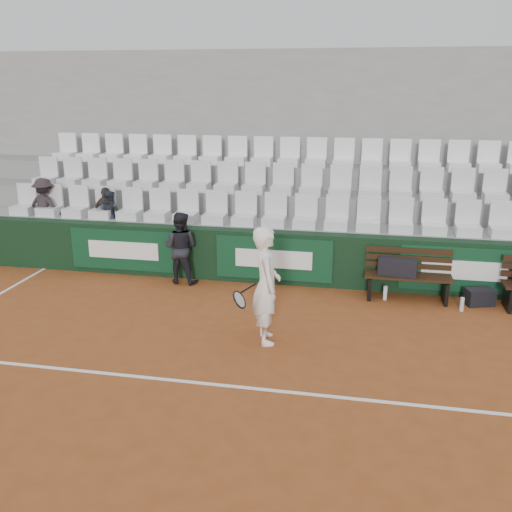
{
  "coord_description": "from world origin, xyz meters",
  "views": [
    {
      "loc": [
        1.46,
        -6.23,
        3.7
      ],
      "look_at": [
        -0.25,
        2.4,
        1.0
      ],
      "focal_mm": 40.0,
      "sensor_mm": 36.0,
      "label": 1
    }
  ],
  "objects_px": {
    "spectator_a": "(43,186)",
    "spectator_c": "(108,193)",
    "sports_bag_ground": "(479,297)",
    "bench_left": "(407,287)",
    "ball_kid": "(180,248)",
    "sports_bag_left": "(398,267)",
    "tennis_player": "(266,285)",
    "water_bottle_near": "(385,293)",
    "spectator_b": "(105,192)",
    "water_bottle_far": "(462,304)"
  },
  "relations": [
    {
      "from": "bench_left",
      "to": "sports_bag_ground",
      "type": "height_order",
      "value": "bench_left"
    },
    {
      "from": "spectator_b",
      "to": "sports_bag_ground",
      "type": "bearing_deg",
      "value": -178.89
    },
    {
      "from": "bench_left",
      "to": "ball_kid",
      "type": "distance_m",
      "value": 4.22
    },
    {
      "from": "bench_left",
      "to": "sports_bag_ground",
      "type": "distance_m",
      "value": 1.22
    },
    {
      "from": "water_bottle_near",
      "to": "bench_left",
      "type": "bearing_deg",
      "value": 15.22
    },
    {
      "from": "water_bottle_near",
      "to": "spectator_b",
      "type": "relative_size",
      "value": 0.24
    },
    {
      "from": "water_bottle_near",
      "to": "spectator_c",
      "type": "relative_size",
      "value": 0.25
    },
    {
      "from": "sports_bag_left",
      "to": "water_bottle_far",
      "type": "distance_m",
      "value": 1.23
    },
    {
      "from": "tennis_player",
      "to": "spectator_a",
      "type": "xyz_separation_m",
      "value": [
        -5.32,
        3.09,
        0.74
      ]
    },
    {
      "from": "spectator_a",
      "to": "spectator_c",
      "type": "bearing_deg",
      "value": -175.16
    },
    {
      "from": "bench_left",
      "to": "tennis_player",
      "type": "height_order",
      "value": "tennis_player"
    },
    {
      "from": "tennis_player",
      "to": "spectator_c",
      "type": "bearing_deg",
      "value": 141.27
    },
    {
      "from": "ball_kid",
      "to": "spectator_a",
      "type": "height_order",
      "value": "spectator_a"
    },
    {
      "from": "sports_bag_ground",
      "to": "bench_left",
      "type": "bearing_deg",
      "value": 178.88
    },
    {
      "from": "spectator_b",
      "to": "bench_left",
      "type": "bearing_deg",
      "value": 179.83
    },
    {
      "from": "tennis_player",
      "to": "spectator_b",
      "type": "distance_m",
      "value": 5.03
    },
    {
      "from": "sports_bag_ground",
      "to": "spectator_a",
      "type": "distance_m",
      "value": 8.86
    },
    {
      "from": "sports_bag_left",
      "to": "spectator_b",
      "type": "bearing_deg",
      "value": 170.78
    },
    {
      "from": "water_bottle_near",
      "to": "ball_kid",
      "type": "height_order",
      "value": "ball_kid"
    },
    {
      "from": "spectator_a",
      "to": "tennis_player",
      "type": "bearing_deg",
      "value": 154.71
    },
    {
      "from": "bench_left",
      "to": "water_bottle_near",
      "type": "relative_size",
      "value": 5.8
    },
    {
      "from": "sports_bag_ground",
      "to": "sports_bag_left",
      "type": "bearing_deg",
      "value": 179.46
    },
    {
      "from": "sports_bag_left",
      "to": "water_bottle_near",
      "type": "relative_size",
      "value": 2.55
    },
    {
      "from": "water_bottle_near",
      "to": "spectator_c",
      "type": "xyz_separation_m",
      "value": [
        -5.63,
        1.05,
        1.38
      ]
    },
    {
      "from": "water_bottle_near",
      "to": "spectator_c",
      "type": "bearing_deg",
      "value": 169.47
    },
    {
      "from": "sports_bag_ground",
      "to": "ball_kid",
      "type": "height_order",
      "value": "ball_kid"
    },
    {
      "from": "sports_bag_ground",
      "to": "tennis_player",
      "type": "relative_size",
      "value": 0.27
    },
    {
      "from": "sports_bag_left",
      "to": "spectator_c",
      "type": "distance_m",
      "value": 5.96
    },
    {
      "from": "bench_left",
      "to": "spectator_c",
      "type": "relative_size",
      "value": 1.47
    },
    {
      "from": "bench_left",
      "to": "water_bottle_near",
      "type": "distance_m",
      "value": 0.4
    },
    {
      "from": "sports_bag_left",
      "to": "ball_kid",
      "type": "xyz_separation_m",
      "value": [
        -4.01,
        0.09,
        0.1
      ]
    },
    {
      "from": "water_bottle_far",
      "to": "spectator_b",
      "type": "height_order",
      "value": "spectator_b"
    },
    {
      "from": "sports_bag_ground",
      "to": "spectator_b",
      "type": "distance_m",
      "value": 7.48
    },
    {
      "from": "spectator_c",
      "to": "spectator_a",
      "type": "bearing_deg",
      "value": 13.38
    },
    {
      "from": "ball_kid",
      "to": "spectator_a",
      "type": "bearing_deg",
      "value": -11.28
    },
    {
      "from": "ball_kid",
      "to": "spectator_c",
      "type": "xyz_separation_m",
      "value": [
        -1.8,
        0.87,
        0.82
      ]
    },
    {
      "from": "water_bottle_far",
      "to": "spectator_c",
      "type": "relative_size",
      "value": 0.24
    },
    {
      "from": "ball_kid",
      "to": "sports_bag_left",
      "type": "bearing_deg",
      "value": -177.68
    },
    {
      "from": "bench_left",
      "to": "water_bottle_far",
      "type": "bearing_deg",
      "value": -23.77
    },
    {
      "from": "tennis_player",
      "to": "spectator_a",
      "type": "distance_m",
      "value": 6.2
    },
    {
      "from": "ball_kid",
      "to": "spectator_a",
      "type": "distance_m",
      "value": 3.51
    },
    {
      "from": "ball_kid",
      "to": "spectator_a",
      "type": "relative_size",
      "value": 1.13
    },
    {
      "from": "sports_bag_left",
      "to": "spectator_b",
      "type": "xyz_separation_m",
      "value": [
        -5.88,
        0.96,
        0.95
      ]
    },
    {
      "from": "tennis_player",
      "to": "spectator_b",
      "type": "bearing_deg",
      "value": 141.77
    },
    {
      "from": "spectator_b",
      "to": "water_bottle_far",
      "type": "bearing_deg",
      "value": 177.82
    },
    {
      "from": "sports_bag_left",
      "to": "water_bottle_far",
      "type": "relative_size",
      "value": 2.73
    },
    {
      "from": "spectator_a",
      "to": "sports_bag_left",
      "type": "bearing_deg",
      "value": 177.37
    },
    {
      "from": "ball_kid",
      "to": "spectator_b",
      "type": "relative_size",
      "value": 1.28
    },
    {
      "from": "water_bottle_near",
      "to": "tennis_player",
      "type": "bearing_deg",
      "value": -130.98
    },
    {
      "from": "bench_left",
      "to": "ball_kid",
      "type": "bearing_deg",
      "value": 178.95
    }
  ]
}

